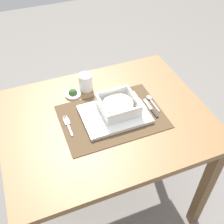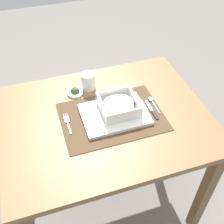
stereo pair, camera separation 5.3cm
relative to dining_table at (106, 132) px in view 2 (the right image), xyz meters
The scene contains 11 objects.
ground_plane 0.61m from the dining_table, ahead, with size 6.00×6.00×0.00m, color slate.
dining_table is the anchor object (origin of this frame).
placemat 0.11m from the dining_table, 18.74° to the right, with size 0.46×0.33×0.00m, color #4C3823.
serving_plate 0.12m from the dining_table, 12.26° to the right, with size 0.29×0.22×0.02m, color white.
porridge_bowl 0.16m from the dining_table, ahead, with size 0.16×0.16×0.06m.
fork 0.20m from the dining_table, behind, with size 0.02×0.13×0.00m.
spoon 0.27m from the dining_table, ahead, with size 0.02×0.12×0.01m.
butter_knife 0.24m from the dining_table, ahead, with size 0.01×0.13×0.01m.
bread_knife 0.22m from the dining_table, ahead, with size 0.01×0.13×0.01m.
drinking_glass 0.27m from the dining_table, 95.03° to the left, with size 0.07×0.07×0.09m.
condiment_saucer 0.25m from the dining_table, 115.09° to the left, with size 0.08×0.08×0.04m.
Camera 2 is at (-0.25, -0.86, 1.61)m, focal length 44.71 mm.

